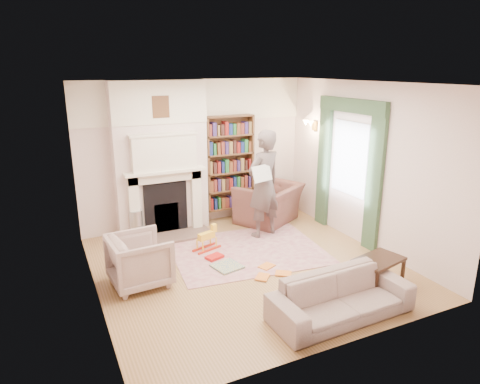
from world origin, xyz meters
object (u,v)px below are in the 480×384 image
bookcase (229,163)px  armchair_left (140,260)px  man_reading (264,184)px  rocking_horse (207,238)px  paraffin_heater (136,225)px  sofa (341,297)px  armchair_reading (269,203)px  coffee_table (378,273)px

bookcase → armchair_left: size_ratio=2.26×
bookcase → man_reading: (0.19, -1.11, -0.19)m
bookcase → rocking_horse: bookcase is taller
man_reading → paraffin_heater: bearing=-36.8°
armchair_left → paraffin_heater: size_ratio=1.49×
sofa → rocking_horse: sofa is taller
armchair_left → man_reading: man_reading is taller
armchair_reading → paraffin_heater: bearing=-34.5°
paraffin_heater → armchair_left: bearing=-100.5°
rocking_horse → man_reading: bearing=-9.8°
paraffin_heater → rocking_horse: paraffin_heater is taller
man_reading → paraffin_heater: 2.42m
bookcase → armchair_reading: 1.14m
sofa → paraffin_heater: size_ratio=3.34×
bookcase → armchair_reading: bookcase is taller
armchair_reading → paraffin_heater: (-2.61, 0.23, -0.11)m
armchair_left → rocking_horse: (1.28, 0.70, -0.16)m
armchair_left → sofa: (2.07, -1.90, -0.10)m
bookcase → armchair_reading: (0.64, -0.51, -0.79)m
armchair_left → man_reading: (2.47, 0.88, 0.61)m
bookcase → armchair_left: bearing=-139.0°
sofa → paraffin_heater: (-1.76, 3.61, 0.01)m
paraffin_heater → armchair_reading: bearing=-5.0°
bookcase → armchair_left: bookcase is taller
sofa → man_reading: (0.40, 2.78, 0.72)m
paraffin_heater → man_reading: bearing=-21.0°
armchair_reading → armchair_left: size_ratio=1.44×
bookcase → armchair_reading: bearing=-38.4°
armchair_reading → sofa: (-0.85, -3.38, -0.12)m
coffee_table → armchair_reading: bearing=78.7°
sofa → paraffin_heater: bearing=114.4°
bookcase → man_reading: bookcase is taller
sofa → bookcase: bearing=85.3°
bookcase → sofa: 4.00m
armchair_left → rocking_horse: size_ratio=1.67×
armchair_left → sofa: 2.82m
sofa → coffee_table: bearing=19.7°
sofa → paraffin_heater: 4.02m
sofa → rocking_horse: bearing=105.3°
man_reading → bookcase: bearing=-96.2°
bookcase → paraffin_heater: (-1.97, -0.28, -0.90)m
paraffin_heater → sofa: bearing=-64.0°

